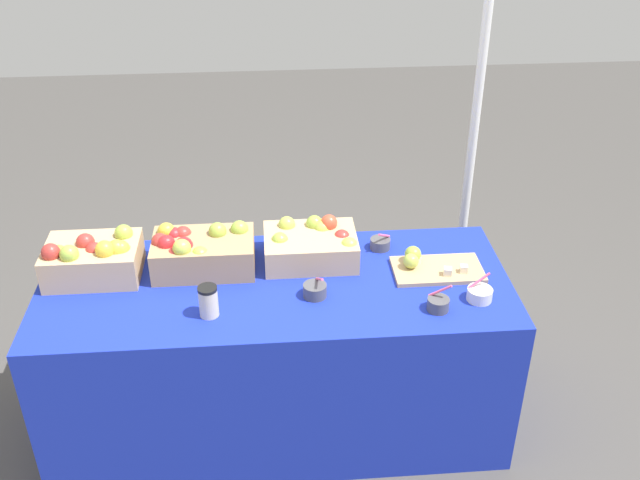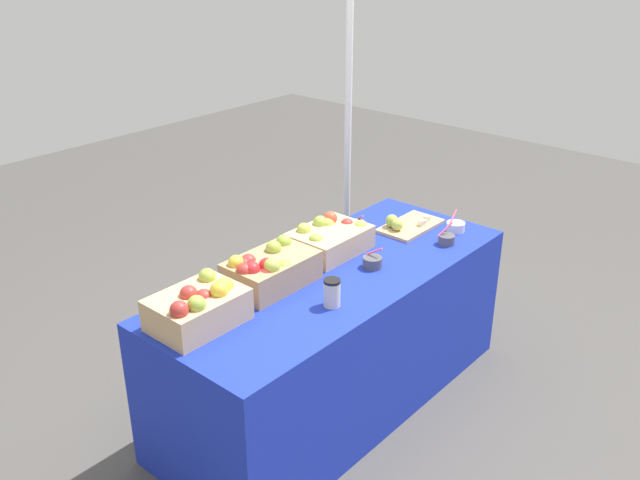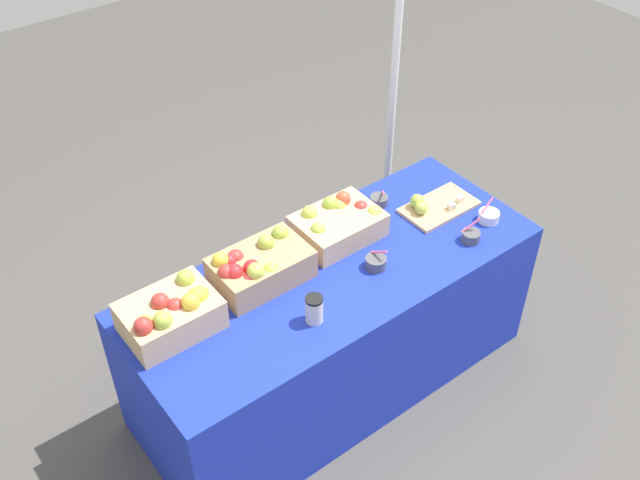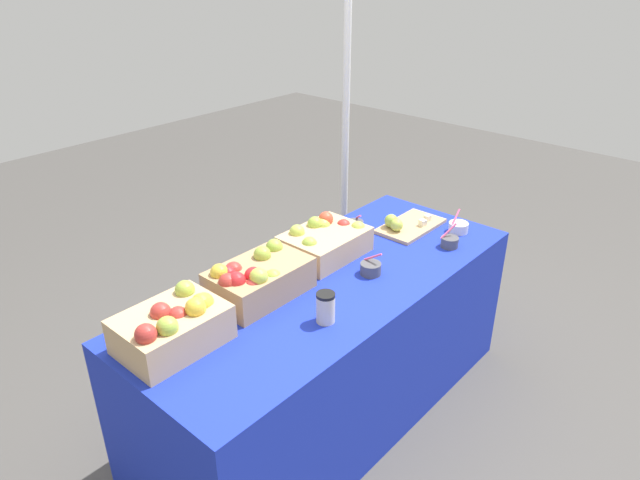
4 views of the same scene
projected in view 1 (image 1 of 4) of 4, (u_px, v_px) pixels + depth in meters
name	position (u px, v px, depth m)	size (l,w,h in m)	color
ground_plane	(280.00, 418.00, 3.33)	(10.00, 10.00, 0.00)	#474442
table	(278.00, 354.00, 3.14)	(1.90, 0.76, 0.74)	#192DB7
apple_crate_left	(94.00, 258.00, 2.96)	(0.37, 0.27, 0.19)	tan
apple_crate_middle	(200.00, 251.00, 3.00)	(0.41, 0.26, 0.19)	tan
apple_crate_right	(312.00, 245.00, 3.07)	(0.38, 0.28, 0.17)	tan
cutting_board_front	(430.00, 266.00, 3.02)	(0.37, 0.21, 0.09)	tan
sample_bowl_near	(438.00, 304.00, 2.79)	(0.09, 0.08, 0.11)	#4C4C51
sample_bowl_mid	(480.00, 294.00, 2.84)	(0.10, 0.10, 0.11)	silver
sample_bowl_far	(380.00, 243.00, 3.17)	(0.09, 0.09, 0.10)	#4C4C51
sample_bowl_extra	(315.00, 290.00, 2.86)	(0.09, 0.09, 0.10)	#4C4C51
coffee_cup	(208.00, 301.00, 2.74)	(0.07, 0.07, 0.13)	beige
tent_pole	(474.00, 127.00, 3.46)	(0.04, 0.04, 2.17)	white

